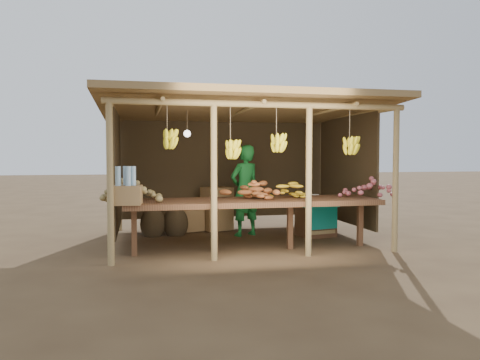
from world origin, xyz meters
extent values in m
plane|color=brown|center=(0.00, 0.00, 0.00)|extent=(60.00, 60.00, 0.00)
cylinder|color=tan|center=(-2.10, -1.50, 1.10)|extent=(0.09, 0.09, 2.20)
cylinder|color=tan|center=(2.10, -1.50, 1.10)|extent=(0.09, 0.09, 2.20)
cylinder|color=tan|center=(-2.10, 1.50, 1.10)|extent=(0.09, 0.09, 2.20)
cylinder|color=tan|center=(2.10, 1.50, 1.10)|extent=(0.09, 0.09, 2.20)
cylinder|color=tan|center=(-0.70, -1.50, 1.10)|extent=(0.09, 0.09, 2.20)
cylinder|color=tan|center=(0.70, -1.50, 1.10)|extent=(0.09, 0.09, 2.20)
cylinder|color=tan|center=(0.00, -1.50, 2.20)|extent=(4.40, 0.09, 0.09)
cylinder|color=tan|center=(0.00, 1.50, 2.20)|extent=(4.40, 0.09, 0.09)
cube|color=#9C7948|center=(0.00, 0.00, 2.29)|extent=(4.70, 3.50, 0.28)
cube|color=#42331E|center=(0.00, 1.48, 1.21)|extent=(4.20, 0.04, 1.98)
cube|color=#42331E|center=(-2.08, 0.20, 1.21)|extent=(0.04, 2.40, 1.98)
cube|color=#42331E|center=(2.08, 0.20, 1.21)|extent=(0.04, 2.40, 1.98)
cube|color=brown|center=(0.00, -0.95, 0.76)|extent=(3.90, 1.05, 0.08)
cube|color=brown|center=(-1.80, -0.95, 0.36)|extent=(0.08, 0.08, 0.72)
cube|color=brown|center=(-0.60, -0.95, 0.36)|extent=(0.08, 0.08, 0.72)
cube|color=brown|center=(0.60, -0.95, 0.36)|extent=(0.08, 0.08, 0.72)
cube|color=brown|center=(1.80, -0.95, 0.36)|extent=(0.08, 0.08, 0.72)
cylinder|color=navy|center=(-1.90, -0.89, 0.87)|extent=(0.40, 0.40, 0.14)
cube|color=olive|center=(-1.90, -1.34, 0.93)|extent=(0.45, 0.38, 0.27)
imported|color=#19712B|center=(0.18, 0.40, 0.84)|extent=(0.72, 0.61, 1.67)
cube|color=brown|center=(1.43, 0.07, 0.27)|extent=(0.69, 0.62, 0.55)
cube|color=#0C8A79|center=(1.43, 0.07, 0.58)|extent=(0.76, 0.69, 0.05)
cube|color=olive|center=(-0.23, 1.05, 0.23)|extent=(0.64, 0.58, 0.42)
cube|color=olive|center=(-0.23, 1.05, 0.65)|extent=(0.64, 0.58, 0.42)
cube|color=olive|center=(-0.80, 1.05, 0.23)|extent=(0.64, 0.58, 0.42)
ellipsoid|color=#42331E|center=(-1.48, 0.71, 0.27)|extent=(0.46, 0.46, 0.62)
ellipsoid|color=#42331E|center=(-1.06, 0.71, 0.27)|extent=(0.46, 0.46, 0.62)
camera|label=1|loc=(-1.73, -7.93, 1.48)|focal=35.00mm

